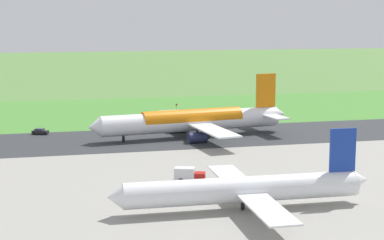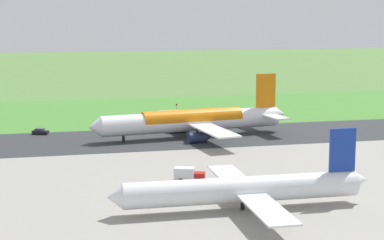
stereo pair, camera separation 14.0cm
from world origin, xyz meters
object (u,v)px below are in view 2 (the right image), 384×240
object	(u,v)px
service_car_followme	(40,131)
airliner_main	(193,120)
no_stopping_sign	(177,107)
airliner_parked_mid	(244,189)
service_truck_baggage	(188,174)
traffic_cone_orange	(166,114)

from	to	relation	value
service_car_followme	airliner_main	bearing A→B (deg)	161.91
airliner_main	no_stopping_sign	bearing A→B (deg)	-96.27
airliner_main	airliner_parked_mid	distance (m)	62.93
service_truck_baggage	service_car_followme	world-z (taller)	service_truck_baggage
airliner_parked_mid	traffic_cone_orange	xyz separation A→B (m)	(-6.25, -100.63, -3.22)
airliner_main	service_car_followme	bearing A→B (deg)	-18.09
service_truck_baggage	traffic_cone_orange	distance (m)	81.90
service_car_followme	traffic_cone_orange	distance (m)	46.29
service_truck_baggage	no_stopping_sign	size ratio (longest dim) A/B	2.70
airliner_parked_mid	service_truck_baggage	distance (m)	20.21
traffic_cone_orange	no_stopping_sign	bearing A→B (deg)	-121.84
airliner_parked_mid	traffic_cone_orange	world-z (taller)	airliner_parked_mid
airliner_main	service_truck_baggage	distance (m)	44.63
service_car_followme	traffic_cone_orange	bearing A→B (deg)	-146.74
service_truck_baggage	service_car_followme	bearing A→B (deg)	-63.70
airliner_main	no_stopping_sign	world-z (taller)	airliner_main
airliner_parked_mid	traffic_cone_orange	size ratio (longest dim) A/B	79.46
airliner_parked_mid	traffic_cone_orange	distance (m)	100.88
no_stopping_sign	traffic_cone_orange	xyz separation A→B (m)	(5.01, 8.07, -1.10)
airliner_main	traffic_cone_orange	xyz separation A→B (m)	(-0.05, -38.01, -4.08)
service_truck_baggage	traffic_cone_orange	xyz separation A→B (m)	(-11.15, -81.13, -1.13)
service_car_followme	traffic_cone_orange	world-z (taller)	service_car_followme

